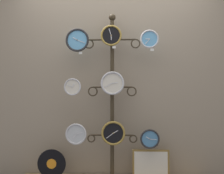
# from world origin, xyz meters

# --- Properties ---
(shop_wall) EXTENTS (4.40, 0.04, 2.80)m
(shop_wall) POSITION_xyz_m (0.00, 0.57, 1.40)
(shop_wall) COLOR gray
(shop_wall) RESTS_ON ground_plane
(display_stand) EXTENTS (0.69, 0.44, 2.04)m
(display_stand) POSITION_xyz_m (0.00, 0.41, 0.72)
(display_stand) COLOR #382D1E
(display_stand) RESTS_ON ground_plane
(clock_top_left) EXTENTS (0.28, 0.04, 0.28)m
(clock_top_left) POSITION_xyz_m (-0.41, 0.31, 1.70)
(clock_top_left) COLOR #60A8DB
(clock_top_center) EXTENTS (0.25, 0.04, 0.25)m
(clock_top_center) POSITION_xyz_m (-0.01, 0.32, 1.75)
(clock_top_center) COLOR black
(clock_top_right) EXTENTS (0.22, 0.04, 0.22)m
(clock_top_right) POSITION_xyz_m (0.44, 0.30, 1.70)
(clock_top_right) COLOR #60A8DB
(clock_middle_left) EXTENTS (0.20, 0.04, 0.20)m
(clock_middle_left) POSITION_xyz_m (-0.46, 0.30, 1.14)
(clock_middle_left) COLOR silver
(clock_middle_center) EXTENTS (0.28, 0.04, 0.28)m
(clock_middle_center) POSITION_xyz_m (0.01, 0.33, 1.19)
(clock_middle_center) COLOR silver
(clock_bottom_left) EXTENTS (0.25, 0.04, 0.25)m
(clock_bottom_left) POSITION_xyz_m (-0.42, 0.30, 0.59)
(clock_bottom_left) COLOR silver
(clock_bottom_center) EXTENTS (0.28, 0.04, 0.28)m
(clock_bottom_center) POSITION_xyz_m (0.02, 0.31, 0.60)
(clock_bottom_center) COLOR black
(clock_bottom_right) EXTENTS (0.23, 0.04, 0.23)m
(clock_bottom_right) POSITION_xyz_m (0.44, 0.31, 0.54)
(clock_bottom_right) COLOR #4C84B2
(vinyl_record) EXTENTS (0.34, 0.01, 0.34)m
(vinyl_record) POSITION_xyz_m (-0.72, 0.33, 0.23)
(vinyl_record) COLOR black
(vinyl_record) RESTS_ON low_shelf
(picture_frame) EXTENTS (0.44, 0.02, 0.33)m
(picture_frame) POSITION_xyz_m (0.46, 0.40, 0.23)
(picture_frame) COLOR olive
(picture_frame) RESTS_ON low_shelf
(price_tag_upper) EXTENTS (0.04, 0.00, 0.03)m
(price_tag_upper) POSITION_xyz_m (-0.37, 0.31, 1.54)
(price_tag_upper) COLOR white
(price_tag_mid) EXTENTS (0.04, 0.00, 0.03)m
(price_tag_mid) POSITION_xyz_m (0.03, 0.32, 1.61)
(price_tag_mid) COLOR white
(price_tag_lower) EXTENTS (0.04, 0.00, 0.03)m
(price_tag_lower) POSITION_xyz_m (0.47, 0.30, 1.57)
(price_tag_lower) COLOR white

